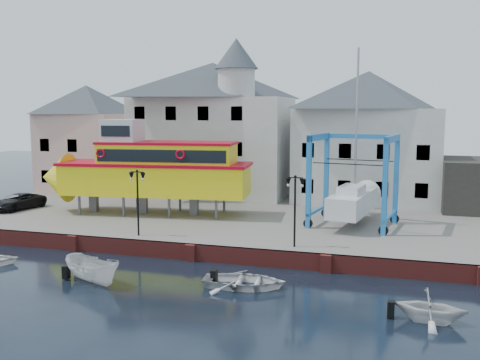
# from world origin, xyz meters

# --- Properties ---
(ground) EXTENTS (140.00, 140.00, 0.00)m
(ground) POSITION_xyz_m (0.00, 0.00, 0.00)
(ground) COLOR black
(ground) RESTS_ON ground
(hardstanding) EXTENTS (44.00, 22.00, 1.00)m
(hardstanding) POSITION_xyz_m (0.00, 11.00, 0.50)
(hardstanding) COLOR #615F5E
(hardstanding) RESTS_ON ground
(quay_wall) EXTENTS (44.00, 0.47, 1.00)m
(quay_wall) POSITION_xyz_m (-0.00, 0.10, 0.50)
(quay_wall) COLOR maroon
(quay_wall) RESTS_ON ground
(building_pink) EXTENTS (8.00, 7.00, 10.30)m
(building_pink) POSITION_xyz_m (-18.00, 18.00, 6.15)
(building_pink) COLOR #CD9E94
(building_pink) RESTS_ON hardstanding
(building_white_main) EXTENTS (14.00, 8.30, 14.00)m
(building_white_main) POSITION_xyz_m (-4.87, 18.39, 7.34)
(building_white_main) COLOR beige
(building_white_main) RESTS_ON hardstanding
(building_white_right) EXTENTS (12.00, 8.00, 11.20)m
(building_white_right) POSITION_xyz_m (9.00, 19.00, 6.60)
(building_white_right) COLOR beige
(building_white_right) RESTS_ON hardstanding
(lamp_post_left) EXTENTS (1.12, 0.32, 4.20)m
(lamp_post_left) POSITION_xyz_m (-4.00, 1.20, 4.17)
(lamp_post_left) COLOR black
(lamp_post_left) RESTS_ON hardstanding
(lamp_post_right) EXTENTS (1.12, 0.32, 4.20)m
(lamp_post_right) POSITION_xyz_m (6.00, 1.20, 4.17)
(lamp_post_right) COLOR black
(lamp_post_right) RESTS_ON hardstanding
(tour_boat) EXTENTS (16.84, 5.73, 7.19)m
(tour_boat) POSITION_xyz_m (-7.00, 7.94, 4.39)
(tour_boat) COLOR #59595E
(tour_boat) RESTS_ON hardstanding
(travel_lift) EXTENTS (6.24, 8.18, 12.03)m
(travel_lift) POSITION_xyz_m (8.87, 8.72, 3.02)
(travel_lift) COLOR #1E6DB8
(travel_lift) RESTS_ON hardstanding
(van) EXTENTS (2.86, 4.81, 1.25)m
(van) POSITION_xyz_m (-17.42, 6.64, 1.63)
(van) COLOR black
(van) RESTS_ON hardstanding
(motorboat_a) EXTENTS (4.26, 2.95, 1.54)m
(motorboat_a) POSITION_xyz_m (-3.40, -5.15, 0.00)
(motorboat_a) COLOR silver
(motorboat_a) RESTS_ON ground
(motorboat_b) EXTENTS (4.52, 3.46, 0.87)m
(motorboat_b) POSITION_xyz_m (4.36, -3.70, 0.00)
(motorboat_b) COLOR silver
(motorboat_b) RESTS_ON ground
(motorboat_c) EXTENTS (3.18, 2.83, 1.55)m
(motorboat_c) POSITION_xyz_m (13.12, -5.78, 0.00)
(motorboat_c) COLOR silver
(motorboat_c) RESTS_ON ground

